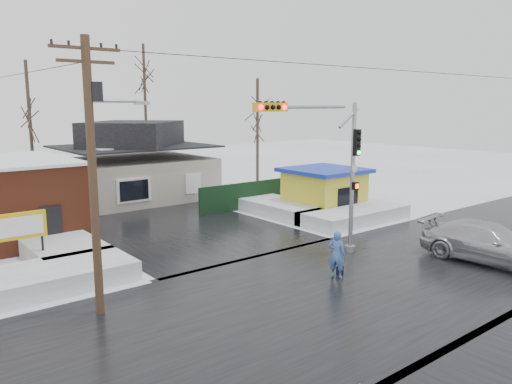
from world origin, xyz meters
TOP-DOWN VIEW (x-y plane):
  - ground at (0.00, 0.00)m, footprint 120.00×120.00m
  - road_ns at (0.00, 0.00)m, footprint 10.00×120.00m
  - road_ew at (0.00, 0.00)m, footprint 120.00×10.00m
  - snowbank_nw at (-9.00, 7.00)m, footprint 7.00×3.00m
  - snowbank_ne at (9.00, 7.00)m, footprint 7.00×3.00m
  - snowbank_nside_w at (-7.00, 12.00)m, footprint 3.00×8.00m
  - snowbank_nside_e at (7.00, 12.00)m, footprint 3.00×8.00m
  - traffic_signal at (2.43, 2.97)m, footprint 6.05×0.68m
  - utility_pole at (-7.93, 3.50)m, footprint 3.15×0.44m
  - marquee_sign at (-9.00, 9.49)m, footprint 2.20×0.21m
  - house at (2.00, 22.00)m, footprint 10.40×8.40m
  - kiosk at (9.50, 9.99)m, footprint 4.60×4.60m
  - fence at (6.50, 14.00)m, footprint 8.00×0.12m
  - tree_far_left at (-4.00, 26.00)m, footprint 3.00×3.00m
  - tree_far_mid at (6.00, 28.00)m, footprint 3.00×3.00m
  - tree_far_right at (12.00, 20.00)m, footprint 3.00×3.00m
  - pedestrian at (0.78, 0.93)m, footprint 0.72×0.83m
  - car at (7.55, -1.89)m, footprint 3.04×6.15m
  - shopping_bag at (1.15, 1.07)m, footprint 0.30×0.22m

SIDE VIEW (x-z plane):
  - ground at x=0.00m, z-range 0.00..0.00m
  - road_ns at x=0.00m, z-range 0.00..0.02m
  - road_ew at x=0.00m, z-range 0.00..0.02m
  - shopping_bag at x=1.15m, z-range 0.00..0.35m
  - snowbank_nw at x=-9.00m, z-range 0.00..0.80m
  - snowbank_ne at x=9.00m, z-range 0.00..0.80m
  - snowbank_nside_w at x=-7.00m, z-range 0.00..0.80m
  - snowbank_nside_e at x=7.00m, z-range 0.00..0.80m
  - car at x=7.55m, z-range 0.00..1.72m
  - fence at x=6.50m, z-range 0.00..1.80m
  - pedestrian at x=0.78m, z-range 0.00..1.93m
  - kiosk at x=9.50m, z-range 0.03..2.90m
  - marquee_sign at x=-9.00m, z-range 0.65..3.20m
  - house at x=2.00m, z-range -0.26..5.50m
  - traffic_signal at x=2.43m, z-range 1.04..8.04m
  - utility_pole at x=-7.93m, z-range 0.61..9.61m
  - tree_far_right at x=12.00m, z-range 2.66..11.66m
  - tree_far_left at x=-4.00m, z-range 2.95..12.95m
  - tree_far_mid at x=6.00m, z-range 3.54..15.54m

